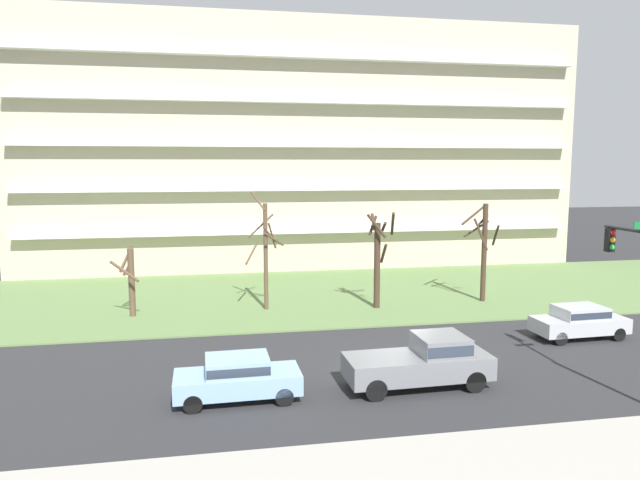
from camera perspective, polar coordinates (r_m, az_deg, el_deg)
ground at (r=24.41m, az=7.36°, el=-12.44°), size 160.00×160.00×0.00m
sidewalk_curb_near at (r=17.59m, az=15.87°, el=-20.64°), size 80.00×4.00×0.15m
grass_lawn_strip at (r=37.46m, az=0.81°, el=-5.27°), size 80.00×16.00×0.08m
apartment_building at (r=50.89m, az=-2.39°, el=8.98°), size 44.06×14.02×19.32m
tree_far_left at (r=33.08m, az=-18.06°, el=-3.75°), size 1.58×1.72×3.85m
tree_left at (r=32.90m, az=-5.39°, el=-1.13°), size 2.22×2.21×6.77m
tree_center at (r=33.31m, az=5.73°, el=-1.68°), size 1.88×1.77×5.67m
tree_right at (r=36.18m, az=15.72°, el=-0.70°), size 2.12×2.13×5.96m
pickup_gray_near_left at (r=22.45m, az=10.12°, el=-11.55°), size 5.45×2.15×1.95m
sedan_silver_center_left at (r=30.64m, az=24.07°, el=-7.21°), size 4.46×1.96×1.57m
sedan_blue_center_right at (r=21.19m, az=-8.08°, el=-13.09°), size 4.43×1.88×1.57m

